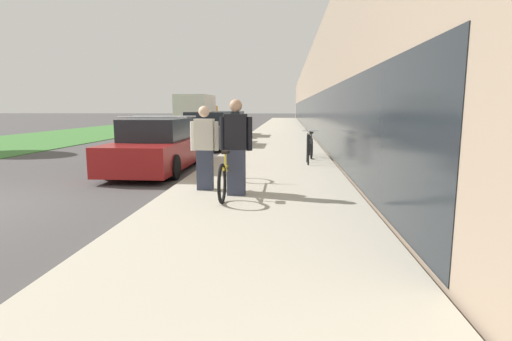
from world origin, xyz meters
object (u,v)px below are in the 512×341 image
Objects in this scene: parked_sedan_curbside at (159,147)px; moving_truck at (197,111)px; person_rider at (236,147)px; bike_rack_hoop at (308,146)px; person_bystander at (205,148)px; tandem_bicycle at (231,171)px; vintage_roadster_curbside at (209,131)px; parked_sedan_far at (229,126)px; cruiser_bike_nearest at (311,146)px.

moving_truck is at bearing 100.17° from parked_sedan_curbside.
bike_rack_hoop is at bearing 70.29° from person_rider.
person_bystander is 4.34m from bike_rack_hoop.
vintage_roadster_curbside is at bearing 103.60° from tandem_bicycle.
vintage_roadster_curbside is at bearing -90.44° from parked_sedan_far.
tandem_bicycle is 1.78× the size of person_bystander.
bike_rack_hoop is at bearing -55.02° from vintage_roadster_curbside.
tandem_bicycle is 1.66× the size of person_rider.
bike_rack_hoop is 4.09m from parked_sedan_curbside.
person_rider reaches higher than parked_sedan_curbside.
parked_sedan_far is at bearing 98.44° from tandem_bicycle.
parked_sedan_far is at bearing 89.56° from vintage_roadster_curbside.
person_rider reaches higher than person_bystander.
person_rider is 0.39× the size of vintage_roadster_curbside.
bike_rack_hoop is at bearing -69.60° from moving_truck.
bike_rack_hoop reaches higher than cruiser_bike_nearest.
vintage_roadster_curbside is (-1.76, 9.35, -0.23)m from person_bystander.
person_bystander is at bearing -119.81° from bike_rack_hoop.
cruiser_bike_nearest is at bearing -67.35° from parked_sedan_far.
parked_sedan_far is at bearing 109.03° from bike_rack_hoop.
tandem_bicycle is 0.61× the size of parked_sedan_curbside.
bike_rack_hoop reaches higher than tandem_bicycle.
bike_rack_hoop is (2.15, 3.76, -0.29)m from person_bystander.
bike_rack_hoop is 0.19× the size of vintage_roadster_curbside.
tandem_bicycle is 9.66m from vintage_roadster_curbside.
cruiser_bike_nearest is 0.37× the size of vintage_roadster_curbside.
person_bystander is at bearing -79.33° from vintage_roadster_curbside.
parked_sedan_far is (0.16, 11.94, 0.03)m from parked_sedan_curbside.
tandem_bicycle is at bearing -113.40° from bike_rack_hoop.
person_bystander is 0.34× the size of parked_sedan_curbside.
moving_truck is (-4.16, 10.36, 0.69)m from parked_sedan_far.
bike_rack_hoop is at bearing 66.60° from tandem_bicycle.
tandem_bicycle is at bearing -75.88° from moving_truck.
moving_truck is at bearing 110.40° from bike_rack_hoop.
cruiser_bike_nearest is (2.31, 5.31, -0.45)m from person_bystander.
vintage_roadster_curbside reaches higher than bike_rack_hoop.
parked_sedan_far is (-2.23, 15.02, 0.19)m from tandem_bicycle.
cruiser_bike_nearest is 0.35× the size of parked_sedan_curbside.
cruiser_bike_nearest is 21.65m from moving_truck.
parked_sedan_far is (0.04, 5.63, -0.02)m from vintage_roadster_curbside.
tandem_bicycle is 0.46× the size of moving_truck.
vintage_roadster_curbside reaches higher than cruiser_bike_nearest.
vintage_roadster_curbside is (0.11, 6.31, 0.06)m from parked_sedan_curbside.
person_rider is at bearing -81.23° from parked_sedan_far.
parked_sedan_curbside is (-4.03, -0.72, 0.01)m from bike_rack_hoop.
cruiser_bike_nearest is 10.47m from parked_sedan_far.
vintage_roadster_curbside reaches higher than parked_sedan_far.
vintage_roadster_curbside reaches higher than tandem_bicycle.
person_rider reaches higher than tandem_bicycle.
cruiser_bike_nearest is 0.26× the size of moving_truck.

